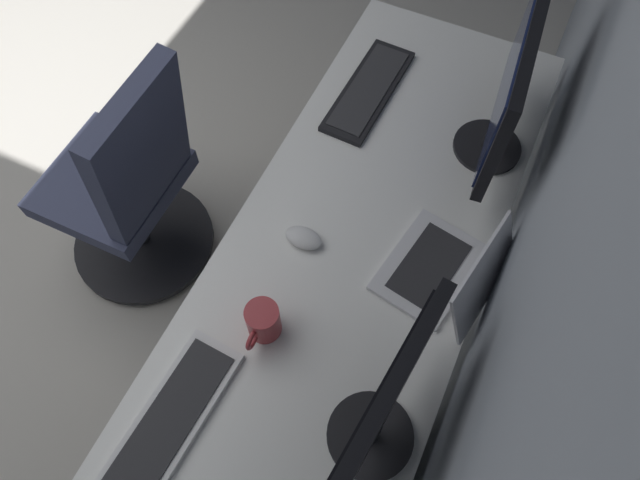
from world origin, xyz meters
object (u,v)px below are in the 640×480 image
drawer_pedestal (300,430)px  coffee_mug (263,321)px  laptop_leftmost (450,271)px  mouse_spare (304,238)px  office_chair (130,191)px  monitor_secondary (511,85)px  keyboard_main (368,90)px  keyboard_spare (170,420)px  monitor_primary (378,415)px

drawer_pedestal → coffee_mug: (-0.13, -0.15, 0.44)m
laptop_leftmost → mouse_spare: bearing=-82.0°
mouse_spare → office_chair: 0.75m
monitor_secondary → keyboard_main: size_ratio=1.29×
laptop_leftmost → coffee_mug: size_ratio=2.68×
keyboard_spare → office_chair: (-0.61, -0.62, -0.28)m
laptop_leftmost → monitor_primary: bearing=-4.1°
mouse_spare → laptop_leftmost: bearing=98.0°
monitor_primary → coffee_mug: 0.40m
keyboard_main → keyboard_spare: bearing=-1.2°
monitor_secondary → monitor_primary: bearing=0.2°
keyboard_main → coffee_mug: bearing=4.6°
laptop_leftmost → keyboard_main: (-0.51, -0.44, -0.04)m
monitor_primary → mouse_spare: monitor_primary is taller
office_chair → mouse_spare: bearing=85.5°
laptop_leftmost → keyboard_main: 0.67m
keyboard_main → keyboard_spare: same height
keyboard_main → office_chair: 0.87m
drawer_pedestal → office_chair: (-0.45, -0.86, 0.11)m
laptop_leftmost → keyboard_spare: size_ratio=0.78×
monitor_primary → laptop_leftmost: size_ratio=1.47×
office_chair → keyboard_main: bearing=128.4°
monitor_secondary → coffee_mug: size_ratio=4.43×
mouse_spare → coffee_mug: coffee_mug is taller
drawer_pedestal → keyboard_main: bearing=-167.5°
keyboard_main → office_chair: size_ratio=0.44×
drawer_pedestal → mouse_spare: mouse_spare is taller
drawer_pedestal → coffee_mug: coffee_mug is taller
monitor_secondary → laptop_leftmost: 0.51m
drawer_pedestal → mouse_spare: 0.58m
monitor_secondary → office_chair: (0.46, -1.05, -0.54)m
monitor_primary → coffee_mug: size_ratio=3.94×
monitor_secondary → drawer_pedestal: bearing=-11.7°
monitor_secondary → keyboard_spare: bearing=-21.6°
mouse_spare → office_chair: bearing=-94.5°
monitor_secondary → coffee_mug: (0.78, -0.33, -0.21)m
keyboard_spare → coffee_mug: size_ratio=3.45×
coffee_mug → monitor_secondary: bearing=156.9°
monitor_primary → mouse_spare: (-0.39, -0.36, -0.21)m
monitor_secondary → keyboard_main: bearing=-97.5°
monitor_secondary → laptop_leftmost: (0.46, 0.03, -0.21)m
monitor_secondary → keyboard_main: 0.48m
keyboard_main → monitor_secondary: bearing=82.5°
coffee_mug → drawer_pedestal: bearing=49.3°
laptop_leftmost → office_chair: bearing=-90.0°
laptop_leftmost → drawer_pedestal: bearing=-26.4°
laptop_leftmost → coffee_mug: 0.49m
coffee_mug → office_chair: 0.85m
monitor_primary → mouse_spare: size_ratio=4.70×
monitor_secondary → mouse_spare: size_ratio=5.28×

